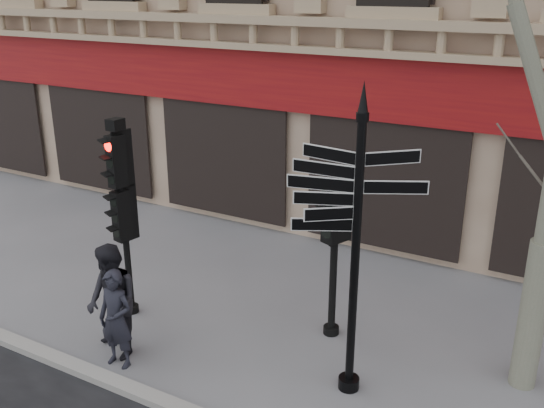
{
  "coord_description": "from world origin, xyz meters",
  "views": [
    {
      "loc": [
        3.85,
        -6.75,
        5.58
      ],
      "look_at": [
        -0.27,
        0.6,
        2.49
      ],
      "focal_mm": 40.0,
      "sensor_mm": 36.0,
      "label": 1
    }
  ],
  "objects": [
    {
      "name": "ground",
      "position": [
        0.0,
        0.0,
        0.0
      ],
      "size": [
        80.0,
        80.0,
        0.0
      ],
      "primitive_type": "plane",
      "color": "slate",
      "rests_on": "ground"
    },
    {
      "name": "fingerpost",
      "position": [
        1.21,
        0.25,
        3.0
      ],
      "size": [
        2.35,
        2.35,
        4.47
      ],
      "rotation": [
        0.0,
        0.0,
        0.3
      ],
      "color": "black",
      "rests_on": "ground"
    },
    {
      "name": "traffic_signal_main",
      "position": [
        -3.03,
        0.37,
        2.23
      ],
      "size": [
        0.43,
        0.34,
        3.53
      ],
      "rotation": [
        0.0,
        0.0,
        -0.18
      ],
      "color": "black",
      "rests_on": "ground"
    },
    {
      "name": "traffic_signal_secondary",
      "position": [
        0.39,
        1.47,
        1.93
      ],
      "size": [
        0.55,
        0.48,
        2.77
      ],
      "rotation": [
        0.0,
        0.0,
        -0.37
      ],
      "color": "black",
      "rests_on": "ground"
    },
    {
      "name": "pedestrian_a",
      "position": [
        -2.12,
        -0.93,
        0.8
      ],
      "size": [
        0.61,
        0.42,
        1.59
      ],
      "primitive_type": "imported",
      "rotation": [
        0.0,
        0.0,
        0.07
      ],
      "color": "black",
      "rests_on": "ground"
    },
    {
      "name": "pedestrian_b",
      "position": [
        -2.35,
        -0.74,
        0.93
      ],
      "size": [
        1.11,
        1.0,
        1.86
      ],
      "primitive_type": "imported",
      "rotation": [
        0.0,
        0.0,
        -0.4
      ],
      "color": "black",
      "rests_on": "ground"
    }
  ]
}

